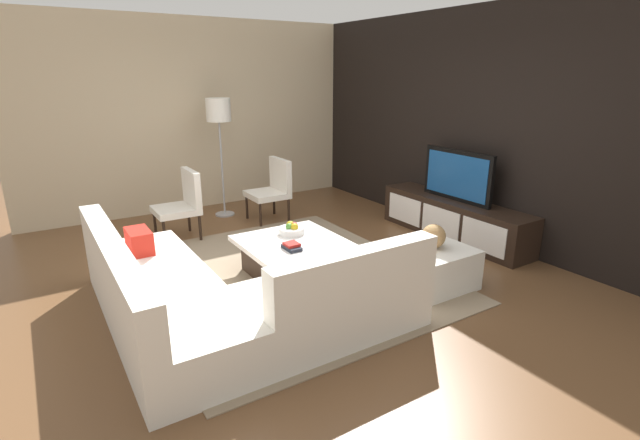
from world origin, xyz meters
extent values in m
plane|color=brown|center=(0.00, 0.00, 0.00)|extent=(14.00, 14.00, 0.00)
cube|color=black|center=(0.00, 2.70, 1.40)|extent=(6.40, 0.12, 2.80)
cube|color=beige|center=(-3.20, 0.20, 1.40)|extent=(0.12, 5.20, 2.80)
cube|color=gray|center=(-0.10, 0.00, 0.01)|extent=(3.24, 2.80, 0.01)
cube|color=black|center=(0.00, 2.40, 0.25)|extent=(2.14, 0.47, 0.50)
cube|color=white|center=(-0.66, 2.16, 0.25)|extent=(0.60, 0.01, 0.35)
cube|color=white|center=(0.00, 2.16, 0.25)|extent=(0.60, 0.01, 0.35)
cube|color=white|center=(0.66, 2.16, 0.25)|extent=(0.60, 0.01, 0.35)
cube|color=black|center=(0.00, 2.40, 0.81)|extent=(1.04, 0.05, 0.63)
cube|color=#194C8C|center=(0.00, 2.37, 0.81)|extent=(0.94, 0.01, 0.53)
cube|color=white|center=(0.20, -1.30, 0.20)|extent=(2.47, 0.85, 0.40)
cube|color=white|center=(0.20, -1.64, 0.60)|extent=(2.47, 0.18, 0.40)
cube|color=white|center=(1.01, -0.15, 0.20)|extent=(0.85, 1.46, 0.40)
cube|color=white|center=(1.35, -0.15, 0.60)|extent=(0.18, 1.46, 0.40)
cube|color=red|center=(-0.54, -1.30, 0.51)|extent=(0.36, 0.20, 0.22)
cube|color=red|center=(1.01, 0.22, 0.43)|extent=(0.60, 0.44, 0.06)
cube|color=black|center=(-0.10, 0.10, 0.17)|extent=(0.78, 0.80, 0.33)
cube|color=white|center=(-0.10, 0.10, 0.35)|extent=(0.98, 1.01, 0.05)
cylinder|color=black|center=(-2.06, -0.82, 0.19)|extent=(0.04, 0.04, 0.38)
cylinder|color=black|center=(-1.61, -0.82, 0.19)|extent=(0.04, 0.04, 0.38)
cylinder|color=black|center=(-2.06, -0.38, 0.19)|extent=(0.04, 0.04, 0.38)
cylinder|color=black|center=(-1.61, -0.38, 0.19)|extent=(0.04, 0.04, 0.38)
cube|color=white|center=(-1.84, -0.60, 0.38)|extent=(0.53, 0.52, 0.08)
cube|color=white|center=(-1.84, -0.38, 0.65)|extent=(0.53, 0.08, 0.45)
cylinder|color=#A5A5AA|center=(-2.51, 0.29, 0.01)|extent=(0.28, 0.28, 0.02)
cylinder|color=#A5A5AA|center=(-2.51, 0.29, 0.70)|extent=(0.03, 0.03, 1.35)
cylinder|color=white|center=(-2.51, 0.29, 1.53)|extent=(0.34, 0.34, 0.32)
cube|color=white|center=(0.87, 1.14, 0.20)|extent=(0.70, 0.70, 0.40)
cylinder|color=silver|center=(-0.28, 0.20, 0.42)|extent=(0.28, 0.28, 0.07)
sphere|color=gold|center=(-0.23, 0.21, 0.47)|extent=(0.08, 0.08, 0.08)
sphere|color=#B23326|center=(-0.28, 0.23, 0.47)|extent=(0.08, 0.08, 0.08)
sphere|color=gold|center=(-0.30, 0.20, 0.47)|extent=(0.09, 0.09, 0.09)
sphere|color=#4C8C33|center=(-0.27, 0.17, 0.47)|extent=(0.08, 0.08, 0.08)
cylinder|color=black|center=(-2.16, 0.50, 0.19)|extent=(0.04, 0.04, 0.38)
cylinder|color=black|center=(-1.71, 0.50, 0.19)|extent=(0.04, 0.04, 0.38)
cylinder|color=black|center=(-2.16, 0.94, 0.19)|extent=(0.04, 0.04, 0.38)
cylinder|color=black|center=(-1.71, 0.94, 0.19)|extent=(0.04, 0.04, 0.38)
cube|color=white|center=(-1.94, 0.72, 0.38)|extent=(0.54, 0.52, 0.08)
cube|color=white|center=(-1.94, 0.94, 0.65)|extent=(0.54, 0.08, 0.45)
sphere|color=#AD8451|center=(0.87, 1.14, 0.52)|extent=(0.23, 0.23, 0.23)
cube|color=#1E232D|center=(0.12, -0.02, 0.40)|extent=(0.21, 0.13, 0.03)
cube|color=maroon|center=(0.12, -0.02, 0.43)|extent=(0.14, 0.13, 0.03)
camera|label=1|loc=(3.89, -2.08, 2.04)|focal=26.28mm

